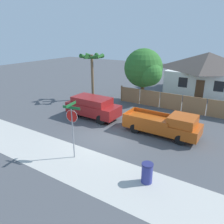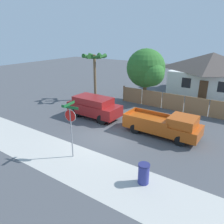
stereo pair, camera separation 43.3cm
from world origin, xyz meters
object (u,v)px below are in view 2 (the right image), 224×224
(red_suv, at_px, (94,106))
(orange_pickup, at_px, (165,125))
(palm_tree, at_px, (94,61))
(trash_bin, at_px, (144,174))
(house, at_px, (211,72))
(oak_tree, at_px, (147,69))
(stop_sign, at_px, (71,121))

(red_suv, xyz_separation_m, orange_pickup, (6.26, -0.00, -0.18))
(palm_tree, xyz_separation_m, red_suv, (3.32, -4.38, -3.15))
(palm_tree, height_order, trash_bin, palm_tree)
(red_suv, bearing_deg, palm_tree, 127.78)
(palm_tree, distance_m, trash_bin, 14.98)
(house, height_order, trash_bin, house)
(orange_pickup, height_order, trash_bin, orange_pickup)
(oak_tree, relative_size, orange_pickup, 1.03)
(oak_tree, distance_m, stop_sign, 12.12)
(oak_tree, xyz_separation_m, orange_pickup, (4.57, -6.38, -2.61))
(orange_pickup, bearing_deg, house, 90.71)
(red_suv, bearing_deg, house, 66.76)
(house, height_order, red_suv, house)
(house, xyz_separation_m, trash_bin, (1.12, -19.58, -1.94))
(trash_bin, bearing_deg, stop_sign, -178.14)
(orange_pickup, bearing_deg, red_suv, -179.42)
(orange_pickup, relative_size, stop_sign, 1.61)
(house, bearing_deg, oak_tree, -120.46)
(orange_pickup, bearing_deg, oak_tree, 126.18)
(house, height_order, orange_pickup, house)
(palm_tree, height_order, orange_pickup, palm_tree)
(oak_tree, distance_m, trash_bin, 13.46)
(orange_pickup, xyz_separation_m, stop_sign, (-3.37, -5.62, 1.45))
(orange_pickup, distance_m, stop_sign, 6.71)
(red_suv, height_order, orange_pickup, red_suv)
(stop_sign, bearing_deg, orange_pickup, 49.03)
(oak_tree, height_order, red_suv, oak_tree)
(house, bearing_deg, red_suv, -113.85)
(house, xyz_separation_m, stop_sign, (-3.34, -19.73, -0.21))
(orange_pickup, distance_m, trash_bin, 5.60)
(house, height_order, oak_tree, oak_tree)
(stop_sign, height_order, trash_bin, stop_sign)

